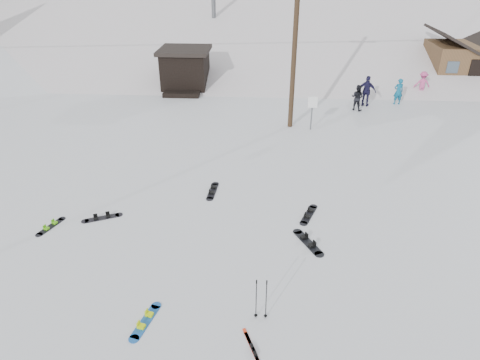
# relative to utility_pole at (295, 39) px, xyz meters

# --- Properties ---
(ground) EXTENTS (200.00, 200.00, 0.00)m
(ground) POSITION_rel_utility_pole_xyz_m (-2.00, -14.00, -4.68)
(ground) COLOR silver
(ground) RESTS_ON ground
(ski_slope) EXTENTS (60.00, 85.24, 65.97)m
(ski_slope) POSITION_rel_utility_pole_xyz_m (-2.00, 41.00, -16.68)
(ski_slope) COLOR silver
(ski_slope) RESTS_ON ground
(ridge_left) EXTENTS (47.54, 95.03, 58.38)m
(ridge_left) POSITION_rel_utility_pole_xyz_m (-38.00, 34.00, -15.68)
(ridge_left) COLOR silver
(ridge_left) RESTS_ON ground
(utility_pole) EXTENTS (2.00, 0.26, 9.00)m
(utility_pole) POSITION_rel_utility_pole_xyz_m (0.00, 0.00, 0.00)
(utility_pole) COLOR #3A2819
(utility_pole) RESTS_ON ground
(trail_sign) EXTENTS (0.50, 0.09, 1.85)m
(trail_sign) POSITION_rel_utility_pole_xyz_m (1.10, -0.42, -3.41)
(trail_sign) COLOR #595B60
(trail_sign) RESTS_ON ground
(lift_hut) EXTENTS (3.40, 4.10, 2.75)m
(lift_hut) POSITION_rel_utility_pole_xyz_m (-7.00, 6.94, -3.32)
(lift_hut) COLOR black
(lift_hut) RESTS_ON ground
(cabin) EXTENTS (5.39, 4.40, 3.77)m
(cabin) POSITION_rel_utility_pole_xyz_m (13.00, 10.00, -3.20)
(cabin) COLOR brown
(cabin) RESTS_ON ground
(hero_snowboard) EXTENTS (0.57, 1.44, 0.10)m
(hero_snowboard) POSITION_rel_utility_pole_xyz_m (-4.37, -14.45, -4.65)
(hero_snowboard) COLOR blue
(hero_snowboard) RESTS_ON ground
(hero_skis) EXTENTS (0.64, 1.40, 0.08)m
(hero_skis) POSITION_rel_utility_pole_xyz_m (-1.50, -15.21, -4.66)
(hero_skis) COLOR red
(hero_skis) RESTS_ON ground
(ski_poles) EXTENTS (0.35, 0.09, 1.28)m
(ski_poles) POSITION_rel_utility_pole_xyz_m (-1.35, -14.10, -4.03)
(ski_poles) COLOR black
(ski_poles) RESTS_ON ground
(board_scatter_a) EXTENTS (1.36, 0.77, 0.10)m
(board_scatter_a) POSITION_rel_utility_pole_xyz_m (-7.22, -9.68, -4.65)
(board_scatter_a) COLOR black
(board_scatter_a) RESTS_ON ground
(board_scatter_b) EXTENTS (0.37, 1.53, 0.11)m
(board_scatter_b) POSITION_rel_utility_pole_xyz_m (-3.42, -7.48, -4.65)
(board_scatter_b) COLOR black
(board_scatter_b) RESTS_ON ground
(board_scatter_c) EXTENTS (0.61, 1.27, 0.09)m
(board_scatter_c) POSITION_rel_utility_pole_xyz_m (-8.85, -10.33, -4.66)
(board_scatter_c) COLOR black
(board_scatter_c) RESTS_ON ground
(board_scatter_d) EXTENTS (0.94, 1.53, 0.12)m
(board_scatter_d) POSITION_rel_utility_pole_xyz_m (0.17, -10.72, -4.65)
(board_scatter_d) COLOR black
(board_scatter_d) RESTS_ON ground
(board_scatter_f) EXTENTS (0.75, 1.46, 0.11)m
(board_scatter_f) POSITION_rel_utility_pole_xyz_m (0.33, -9.00, -4.65)
(board_scatter_f) COLOR black
(board_scatter_f) RESTS_ON ground
(skier_teal) EXTENTS (0.64, 0.47, 1.63)m
(skier_teal) POSITION_rel_utility_pole_xyz_m (6.89, 4.30, -3.87)
(skier_teal) COLOR #0C5A7F
(skier_teal) RESTS_ON ground
(skier_dark) EXTENTS (0.96, 0.90, 1.56)m
(skier_dark) POSITION_rel_utility_pole_xyz_m (4.13, 3.01, -3.90)
(skier_dark) COLOR black
(skier_dark) RESTS_ON ground
(skier_pink) EXTENTS (1.04, 0.61, 1.59)m
(skier_pink) POSITION_rel_utility_pole_xyz_m (8.98, 6.31, -3.89)
(skier_pink) COLOR #C24481
(skier_pink) RESTS_ON ground
(skier_navy) EXTENTS (1.19, 0.87, 1.88)m
(skier_navy) POSITION_rel_utility_pole_xyz_m (4.84, 3.83, -3.74)
(skier_navy) COLOR #191638
(skier_navy) RESTS_ON ground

